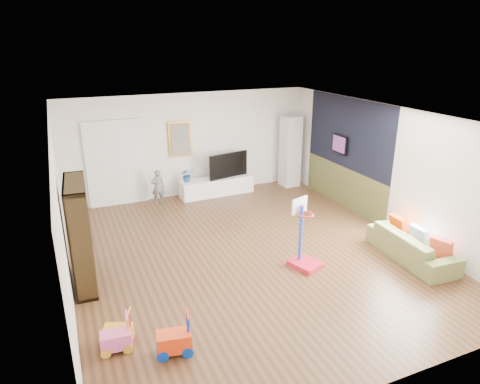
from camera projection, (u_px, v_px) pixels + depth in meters
name	position (u px, v px, depth m)	size (l,w,h in m)	color
floor	(248.00, 253.00, 8.41)	(6.50, 7.50, 0.00)	brown
ceiling	(249.00, 116.00, 7.49)	(6.50, 7.50, 0.00)	white
wall_back	(189.00, 145.00, 11.19)	(6.50, 0.00, 2.70)	silver
wall_front	(389.00, 292.00, 4.71)	(6.50, 0.00, 2.70)	silver
wall_left	(61.00, 216.00, 6.74)	(0.00, 7.50, 2.70)	beige
wall_right	(386.00, 169.00, 9.16)	(0.00, 7.50, 2.70)	silver
navy_accent	(348.00, 133.00, 10.19)	(0.01, 3.20, 1.70)	black
olive_wainscot	(343.00, 187.00, 10.65)	(0.01, 3.20, 1.00)	brown
doorway	(116.00, 164.00, 10.55)	(1.45, 0.06, 2.10)	white
painting_back	(180.00, 139.00, 10.99)	(0.62, 0.06, 0.92)	gold
artwork_right	(340.00, 144.00, 10.44)	(0.04, 0.56, 0.46)	#7F3F8C
media_console	(217.00, 186.00, 11.51)	(1.99, 0.50, 0.46)	white
tall_cabinet	(290.00, 151.00, 11.99)	(0.46, 0.46, 1.99)	silver
bookshelf	(80.00, 235.00, 7.08)	(0.33, 1.26, 1.84)	#2F210E
sofa	(412.00, 246.00, 8.11)	(1.87, 0.73, 0.55)	olive
basketball_hoop	(307.00, 234.00, 7.69)	(0.45, 0.55, 1.32)	red
ride_on_yellow	(118.00, 328.00, 5.83)	(0.39, 0.24, 0.52)	orange
ride_on_orange	(174.00, 334.00, 5.64)	(0.45, 0.28, 0.61)	#F23A10
ride_on_pink	(115.00, 334.00, 5.70)	(0.40, 0.25, 0.53)	pink
child	(158.00, 187.00, 10.76)	(0.33, 0.22, 0.91)	slate
tv	(226.00, 164.00, 11.46)	(1.17, 0.15, 0.67)	black
vase_plant	(187.00, 175.00, 11.09)	(0.33, 0.29, 0.37)	navy
pillow_left	(441.00, 248.00, 7.68)	(0.10, 0.39, 0.39)	#D4432E
pillow_center	(419.00, 236.00, 8.14)	(0.10, 0.40, 0.40)	white
pillow_right	(398.00, 225.00, 8.61)	(0.10, 0.40, 0.40)	#BC3302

